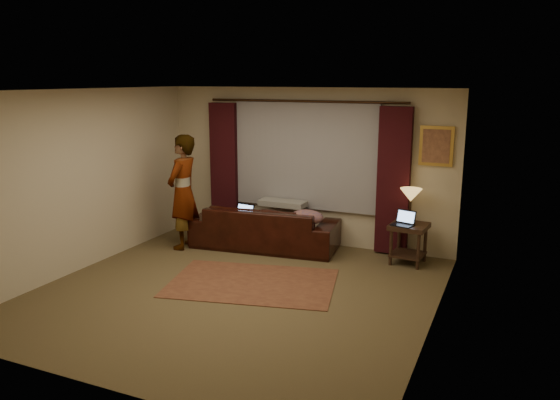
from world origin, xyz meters
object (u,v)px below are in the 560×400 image
object	(u,v)px
laptop_sofa	(241,213)
end_table	(408,244)
sofa	(265,219)
laptop_table	(403,218)
tiffany_lamp	(410,206)
person	(183,192)

from	to	relation	value
laptop_sofa	end_table	world-z (taller)	laptop_sofa
sofa	laptop_table	world-z (taller)	sofa
tiffany_lamp	person	size ratio (longest dim) A/B	0.28
person	laptop_sofa	bearing A→B (deg)	109.74
tiffany_lamp	laptop_table	world-z (taller)	tiffany_lamp
sofa	end_table	size ratio (longest dim) A/B	3.88
sofa	tiffany_lamp	distance (m)	2.35
sofa	person	xyz separation A→B (m)	(-1.21, -0.54, 0.45)
laptop_sofa	laptop_table	distance (m)	2.59
end_table	tiffany_lamp	size ratio (longest dim) A/B	1.18
sofa	person	size ratio (longest dim) A/B	1.27
tiffany_lamp	laptop_table	xyz separation A→B (m)	(-0.06, -0.23, -0.15)
laptop_table	tiffany_lamp	bearing A→B (deg)	91.65
person	laptop_table	bearing A→B (deg)	96.60
end_table	laptop_table	xyz separation A→B (m)	(-0.08, -0.13, 0.42)
laptop_sofa	laptop_table	world-z (taller)	laptop_table
laptop_sofa	person	bearing A→B (deg)	-151.68
laptop_sofa	tiffany_lamp	distance (m)	2.69
sofa	end_table	distance (m)	2.33
sofa	laptop_sofa	xyz separation A→B (m)	(-0.34, -0.18, 0.12)
laptop_sofa	tiffany_lamp	size ratio (longest dim) A/B	0.68
tiffany_lamp	person	xyz separation A→B (m)	(-3.52, -0.79, 0.06)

